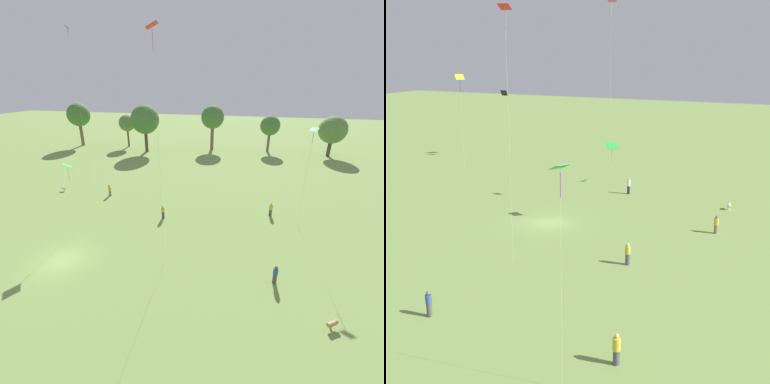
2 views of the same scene
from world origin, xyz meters
The scene contains 14 objects.
ground_plane centered at (0.00, 0.00, 0.00)m, with size 240.00×240.00×0.00m, color #7A994C.
person_0 centered at (18.51, 13.79, 0.85)m, with size 0.47×0.47×1.72m.
person_1 centered at (6.10, 9.91, 0.82)m, with size 0.57×0.57×1.67m.
person_2 centered at (18.52, 1.91, 0.81)m, with size 0.54×0.54×1.63m.
person_3 centered at (-12.70, 3.24, 0.90)m, with size 0.39×0.39×1.78m.
person_4 centered at (-3.64, 14.47, 0.78)m, with size 0.53×0.53×1.59m.
kite_0 centered at (-22.78, -18.88, 9.14)m, with size 0.63×0.97×9.85m.
kite_1 centered at (9.13, 1.92, 16.87)m, with size 0.88×0.94×18.30m.
kite_2 centered at (21.45, 12.21, 10.07)m, with size 0.97×0.95×10.82m.
kite_3 centered at (-2.10, 5.35, 7.00)m, with size 1.25×1.25×7.45m.
kite_5 centered at (-25.53, -4.14, 20.56)m, with size 1.18×1.32×21.75m.
kite_6 centered at (-13.20, -19.02, 11.64)m, with size 1.33×1.30×12.37m.
dog_1 centered at (-11.29, 14.26, 0.42)m, with size 0.76×0.33×0.63m.
picnic_bag_1 centered at (-15.92, -3.39, 0.18)m, with size 0.45×0.43×0.36m.
Camera 2 is at (40.90, 22.09, 15.45)m, focal length 50.00 mm.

